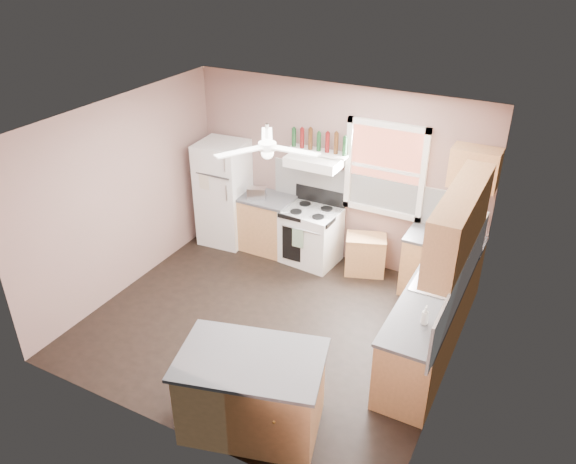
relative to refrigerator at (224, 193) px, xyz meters
The scene contains 32 objects.
floor 2.53m from the refrigerator, 42.82° to the right, with size 4.50×4.50×0.00m, color black.
ceiling 3.03m from the refrigerator, 42.82° to the right, with size 4.50×4.50×0.00m, color white.
wall_back 1.87m from the refrigerator, 12.90° to the left, with size 4.50×0.05×2.70m, color #806059.
wall_right 4.37m from the refrigerator, 21.96° to the right, with size 0.05×4.00×2.70m, color #806059.
wall_left 1.78m from the refrigerator, 107.85° to the right, with size 0.05×4.00×2.70m, color #806059.
backsplash_back 2.26m from the refrigerator, ahead, with size 2.90×0.03×0.55m, color white.
backsplash_right 4.21m from the refrigerator, 18.36° to the right, with size 0.03×2.60×0.55m, color white.
window_view 2.64m from the refrigerator, ahead, with size 1.00×0.02×1.20m, color brown.
window_frame 2.64m from the refrigerator, ahead, with size 1.16×0.07×1.36m, color white.
refrigerator is the anchor object (origin of this frame).
base_cabinet_left 0.81m from the refrigerator, ahead, with size 0.90×0.60×0.86m, color #A97846.
counter_left 0.70m from the refrigerator, ahead, with size 0.92×0.62×0.04m, color #464649.
toaster 0.65m from the refrigerator, ahead, with size 0.28×0.16×0.18m, color silver.
stove 1.58m from the refrigerator, ahead, with size 0.81×0.64×0.86m, color white.
range_hood 1.72m from the refrigerator, ahead, with size 0.78×0.50×0.14m, color white.
bottle_shelf 1.78m from the refrigerator, ahead, with size 0.90×0.26×0.03m, color white.
cart 2.45m from the refrigerator, ahead, with size 0.58×0.38×0.58m, color #A97846.
base_cabinet_corner 3.53m from the refrigerator, ahead, with size 1.00×0.60×0.86m, color #A97846.
base_cabinet_right 3.95m from the refrigerator, 19.67° to the right, with size 0.60×2.20×0.86m, color #A97846.
counter_corner 3.50m from the refrigerator, ahead, with size 1.02×0.62×0.04m, color #464649.
counter_right 3.92m from the refrigerator, 19.72° to the right, with size 0.62×2.22×0.04m, color #464649.
sink 3.86m from the refrigerator, 16.93° to the right, with size 0.55×0.45×0.03m, color silver.
faucet 4.01m from the refrigerator, 16.26° to the right, with size 0.03×0.03×0.14m, color silver.
upper_cabinet_right 4.10m from the refrigerator, 16.34° to the right, with size 0.33×1.80×0.76m, color #A97846.
upper_cabinet_corner 3.86m from the refrigerator, ahead, with size 0.60×0.33×0.52m, color #A97846.
paper_towel 3.85m from the refrigerator, ahead, with size 0.12×0.12×0.26m, color white.
island 4.01m from the refrigerator, 52.75° to the right, with size 1.35×0.85×0.86m, color #A97846.
island_top 3.99m from the refrigerator, 52.75° to the right, with size 1.43×0.93×0.04m, color #464649.
ceiling_fan_hub 2.88m from the refrigerator, 42.82° to the right, with size 0.20×0.20×0.08m, color white.
soap_bottle 4.20m from the refrigerator, 26.46° to the right, with size 0.08×0.08×0.22m, color silver.
red_caddy 3.65m from the refrigerator, ahead, with size 0.18×0.12×0.10m, color #AD1C0E.
wine_bottles 1.86m from the refrigerator, ahead, with size 0.86×0.06×0.31m.
Camera 1 is at (2.93, -5.08, 4.59)m, focal length 35.00 mm.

